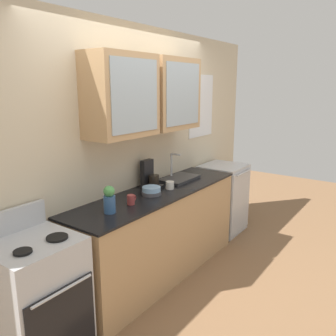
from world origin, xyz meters
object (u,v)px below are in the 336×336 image
at_px(dishwasher, 223,198).
at_px(vase, 109,200).
at_px(stove_range, 38,301).
at_px(bowl_stack, 151,191).
at_px(cup_near_sink, 170,185).
at_px(cup_near_bowls, 131,200).
at_px(coffee_maker, 150,177).
at_px(sink_faucet, 179,178).

bearing_deg(dishwasher, vase, -179.15).
height_order(stove_range, vase, vase).
relative_size(bowl_stack, dishwasher, 0.21).
distance_m(cup_near_sink, cup_near_bowls, 0.60).
bearing_deg(dishwasher, coffee_maker, 173.37).
bearing_deg(dishwasher, sink_faucet, 175.29).
height_order(stove_range, cup_near_bowls, stove_range).
xyz_separation_m(bowl_stack, coffee_maker, (0.19, 0.17, 0.07)).
distance_m(dishwasher, coffee_maker, 1.51).
height_order(vase, cup_near_sink, vase).
xyz_separation_m(vase, coffee_maker, (0.79, 0.19, -0.01)).
bearing_deg(sink_faucet, cup_near_sink, -161.08).
height_order(stove_range, cup_near_sink, stove_range).
height_order(sink_faucet, bowl_stack, sink_faucet).
bearing_deg(cup_near_bowls, bowl_stack, 4.55).
distance_m(stove_range, cup_near_bowls, 1.10).
distance_m(vase, dishwasher, 2.25).
bearing_deg(cup_near_sink, vase, 179.37).
relative_size(vase, dishwasher, 0.25).
bearing_deg(cup_near_bowls, dishwasher, 1.07).
height_order(cup_near_bowls, dishwasher, cup_near_bowls).
bearing_deg(dishwasher, stove_range, 179.92).
relative_size(stove_range, vase, 4.71).
xyz_separation_m(sink_faucet, coffee_maker, (-0.43, 0.08, 0.08)).
xyz_separation_m(bowl_stack, cup_near_bowls, (-0.33, -0.03, 0.01)).
xyz_separation_m(cup_near_sink, cup_near_bowls, (-0.60, 0.01, 0.00)).
relative_size(stove_range, cup_near_sink, 9.34).
height_order(bowl_stack, vase, vase).
xyz_separation_m(stove_range, vase, (0.71, -0.04, 0.57)).
distance_m(bowl_stack, coffee_maker, 0.27).
xyz_separation_m(sink_faucet, vase, (-1.21, -0.11, 0.09)).
height_order(sink_faucet, dishwasher, sink_faucet).
bearing_deg(dishwasher, cup_near_sink, -178.18).
bearing_deg(sink_faucet, stove_range, -177.77).
bearing_deg(coffee_maker, cup_near_bowls, -159.34).
bearing_deg(cup_near_sink, cup_near_bowls, 179.41).
distance_m(bowl_stack, cup_near_bowls, 0.33).
height_order(stove_range, bowl_stack, stove_range).
bearing_deg(coffee_maker, vase, -166.20).
xyz_separation_m(vase, cup_near_bowls, (0.27, -0.00, -0.07)).
xyz_separation_m(vase, cup_near_sink, (0.86, -0.01, -0.08)).
bearing_deg(bowl_stack, cup_near_bowls, -175.45).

